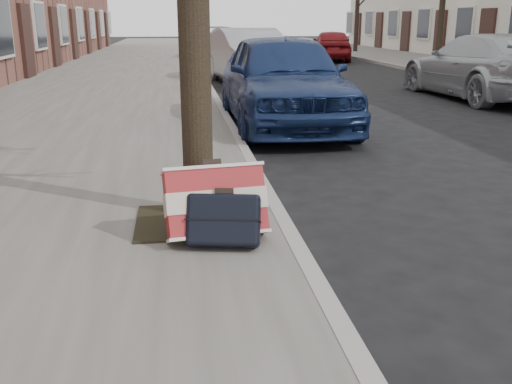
{
  "coord_description": "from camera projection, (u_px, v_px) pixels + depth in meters",
  "views": [
    {
      "loc": [
        -2.07,
        -3.12,
        1.66
      ],
      "look_at": [
        -1.52,
        0.8,
        0.47
      ],
      "focal_mm": 40.0,
      "sensor_mm": 36.0,
      "label": 1
    }
  ],
  "objects": [
    {
      "name": "ground",
      "position": [
        504.0,
        287.0,
        3.71
      ],
      "size": [
        120.0,
        120.0,
        0.0
      ],
      "primitive_type": "plane",
      "color": "black",
      "rests_on": "ground"
    },
    {
      "name": "near_sidewalk",
      "position": [
        122.0,
        75.0,
        17.43
      ],
      "size": [
        5.0,
        70.0,
        0.12
      ],
      "primitive_type": "cube",
      "color": "gray",
      "rests_on": "ground"
    },
    {
      "name": "far_sidewalk",
      "position": [
        475.0,
        70.0,
        18.94
      ],
      "size": [
        4.0,
        70.0,
        0.12
      ],
      "primitive_type": "cube",
      "color": "slate",
      "rests_on": "ground"
    },
    {
      "name": "dirt_patch",
      "position": [
        190.0,
        221.0,
        4.55
      ],
      "size": [
        0.85,
        0.85,
        0.02
      ],
      "primitive_type": "cube",
      "color": "black",
      "rests_on": "near_sidewalk"
    },
    {
      "name": "suitcase_red",
      "position": [
        215.0,
        203.0,
        4.13
      ],
      "size": [
        0.76,
        0.48,
        0.55
      ],
      "primitive_type": "cube",
      "rotation": [
        -0.42,
        0.0,
        0.14
      ],
      "color": "maroon",
      "rests_on": "near_sidewalk"
    },
    {
      "name": "suitcase_navy",
      "position": [
        224.0,
        219.0,
        4.0
      ],
      "size": [
        0.56,
        0.39,
        0.41
      ],
      "primitive_type": "cube",
      "rotation": [
        -0.42,
        0.0,
        -0.19
      ],
      "color": "black",
      "rests_on": "near_sidewalk"
    },
    {
      "name": "car_near_front",
      "position": [
        283.0,
        79.0,
        9.12
      ],
      "size": [
        1.78,
        4.42,
        1.51
      ],
      "primitive_type": "imported",
      "rotation": [
        0.0,
        0.0,
        0.0
      ],
      "color": "navy",
      "rests_on": "ground"
    },
    {
      "name": "car_near_mid",
      "position": [
        250.0,
        57.0,
        15.19
      ],
      "size": [
        2.19,
        4.64,
        1.47
      ],
      "primitive_type": "imported",
      "rotation": [
        0.0,
        0.0,
        0.15
      ],
      "color": "#A6A9AE",
      "rests_on": "ground"
    },
    {
      "name": "car_near_back",
      "position": [
        218.0,
        42.0,
        25.83
      ],
      "size": [
        2.97,
        5.27,
        1.39
      ],
      "primitive_type": "imported",
      "rotation": [
        0.0,
        0.0,
        -0.14
      ],
      "color": "#3D3D42",
      "rests_on": "ground"
    },
    {
      "name": "car_far_front",
      "position": [
        483.0,
        66.0,
        12.39
      ],
      "size": [
        2.08,
        4.87,
        1.4
      ],
      "primitive_type": "imported",
      "rotation": [
        0.0,
        0.0,
        3.17
      ],
      "color": "#A5A9AD",
      "rests_on": "ground"
    },
    {
      "name": "car_far_back",
      "position": [
        331.0,
        45.0,
        24.09
      ],
      "size": [
        2.31,
        4.07,
        1.3
      ],
      "primitive_type": "imported",
      "rotation": [
        0.0,
        0.0,
        2.93
      ],
      "color": "maroon",
      "rests_on": "ground"
    },
    {
      "name": "tree_far_c",
      "position": [
        358.0,
        1.0,
        28.8
      ],
      "size": [
        0.22,
        0.22,
        4.97
      ],
      "primitive_type": "cylinder",
      "color": "black",
      "rests_on": "far_sidewalk"
    }
  ]
}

